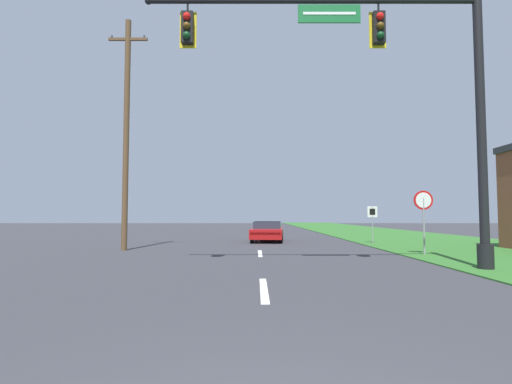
{
  "coord_description": "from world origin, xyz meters",
  "views": [
    {
      "loc": [
        -0.17,
        -2.46,
        1.55
      ],
      "look_at": [
        0.0,
        33.78,
        3.7
      ],
      "focal_mm": 28.0,
      "sensor_mm": 36.0,
      "label": 1
    }
  ],
  "objects_px": {
    "signal_mast": "(398,85)",
    "utility_pole_near": "(124,130)",
    "car_ahead": "(266,231)",
    "stop_sign": "(421,208)",
    "route_sign_post": "(370,216)"
  },
  "relations": [
    {
      "from": "signal_mast",
      "to": "utility_pole_near",
      "type": "bearing_deg",
      "value": 147.24
    },
    {
      "from": "route_sign_post",
      "to": "utility_pole_near",
      "type": "height_order",
      "value": "utility_pole_near"
    },
    {
      "from": "route_sign_post",
      "to": "car_ahead",
      "type": "bearing_deg",
      "value": 161.25
    },
    {
      "from": "signal_mast",
      "to": "stop_sign",
      "type": "distance_m",
      "value": 6.03
    },
    {
      "from": "stop_sign",
      "to": "utility_pole_near",
      "type": "relative_size",
      "value": 0.24
    },
    {
      "from": "signal_mast",
      "to": "car_ahead",
      "type": "bearing_deg",
      "value": 105.66
    },
    {
      "from": "signal_mast",
      "to": "car_ahead",
      "type": "height_order",
      "value": "signal_mast"
    },
    {
      "from": "car_ahead",
      "to": "stop_sign",
      "type": "relative_size",
      "value": 1.76
    },
    {
      "from": "utility_pole_near",
      "to": "stop_sign",
      "type": "bearing_deg",
      "value": -10.24
    },
    {
      "from": "utility_pole_near",
      "to": "car_ahead",
      "type": "bearing_deg",
      "value": 42.72
    },
    {
      "from": "signal_mast",
      "to": "route_sign_post",
      "type": "height_order",
      "value": "signal_mast"
    },
    {
      "from": "car_ahead",
      "to": "utility_pole_near",
      "type": "distance_m",
      "value": 10.24
    },
    {
      "from": "car_ahead",
      "to": "route_sign_post",
      "type": "xyz_separation_m",
      "value": [
        5.78,
        -1.96,
        0.92
      ]
    },
    {
      "from": "car_ahead",
      "to": "utility_pole_near",
      "type": "xyz_separation_m",
      "value": [
        -6.62,
        -6.11,
        4.87
      ]
    },
    {
      "from": "stop_sign",
      "to": "route_sign_post",
      "type": "xyz_separation_m",
      "value": [
        -0.15,
        6.42,
        -0.34
      ]
    }
  ]
}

